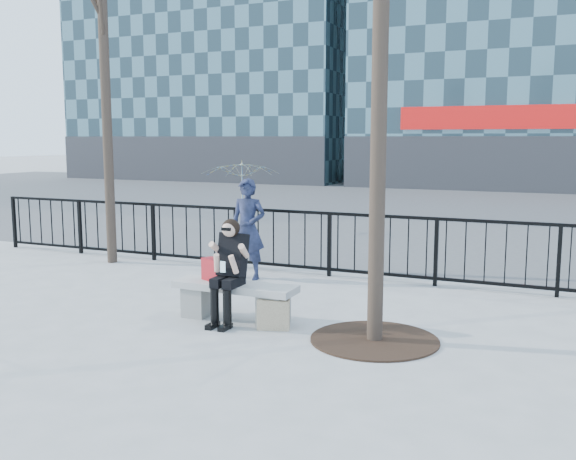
% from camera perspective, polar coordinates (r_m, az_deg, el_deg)
% --- Properties ---
extents(ground, '(120.00, 120.00, 0.00)m').
position_cam_1_polar(ground, '(8.43, -4.73, -7.98)').
color(ground, gray).
rests_on(ground, ground).
extents(street_surface, '(60.00, 23.00, 0.01)m').
position_cam_1_polar(street_surface, '(22.57, 13.75, 2.03)').
color(street_surface, '#474747').
rests_on(street_surface, ground).
extents(railing, '(14.00, 0.06, 1.10)m').
position_cam_1_polar(railing, '(10.98, 2.72, -1.20)').
color(railing, black).
rests_on(railing, ground).
extents(tree_grate, '(1.50, 1.50, 0.02)m').
position_cam_1_polar(tree_grate, '(7.65, 7.69, -9.64)').
color(tree_grate, black).
rests_on(tree_grate, ground).
extents(bench_main, '(1.65, 0.46, 0.49)m').
position_cam_1_polar(bench_main, '(8.36, -4.75, -5.99)').
color(bench_main, slate).
rests_on(bench_main, ground).
extents(seated_woman, '(0.50, 0.64, 1.34)m').
position_cam_1_polar(seated_woman, '(8.14, -5.32, -3.72)').
color(seated_woman, black).
rests_on(seated_woman, ground).
extents(handbag, '(0.39, 0.30, 0.29)m').
position_cam_1_polar(handbag, '(8.45, -6.59, -3.53)').
color(handbag, maroon).
rests_on(handbag, bench_main).
extents(shopping_bag, '(0.42, 0.26, 0.37)m').
position_cam_1_polar(shopping_bag, '(7.96, -1.31, -7.54)').
color(shopping_bag, '#C8B68E').
rests_on(shopping_bag, ground).
extents(standing_man, '(0.65, 0.45, 1.68)m').
position_cam_1_polar(standing_man, '(10.67, -3.59, 0.09)').
color(standing_man, black).
rests_on(standing_man, ground).
extents(vendor_umbrella, '(2.57, 2.59, 1.78)m').
position_cam_1_polar(vendor_umbrella, '(16.26, -4.24, 3.07)').
color(vendor_umbrella, gold).
rests_on(vendor_umbrella, ground).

